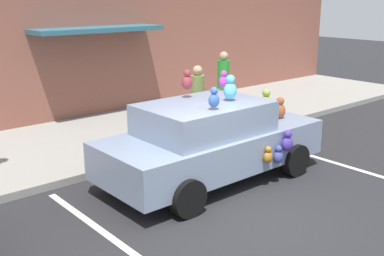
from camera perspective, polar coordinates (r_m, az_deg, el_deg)
The scene contains 9 objects.
ground_plane at distance 7.66m, azimuth 5.70°, elevation -10.82°, with size 60.00×60.00×0.00m, color #262628.
sidewalk at distance 11.40m, azimuth -12.69°, elevation -1.65°, with size 24.00×4.00×0.15m, color gray.
storefront_building at distance 12.85m, azimuth -18.17°, elevation 14.05°, with size 24.00×1.25×6.40m.
parking_stripe_front at distance 10.70m, azimuth 14.52°, elevation -3.35°, with size 0.12×3.60×0.01m, color silver.
parking_stripe_rear at distance 7.33m, azimuth -10.73°, elevation -12.30°, with size 0.12×3.60×0.01m, color silver.
plush_covered_car at distance 8.83m, azimuth 2.40°, elevation -1.44°, with size 4.42×2.11×2.09m.
teddy_bear_on_sidewalk at distance 11.59m, azimuth 0.30°, elevation 1.14°, with size 0.38×0.31×0.72m.
pedestrian_near_shopfront at distance 13.02m, azimuth 3.82°, elevation 5.07°, with size 0.33×0.33×1.80m.
pedestrian_walking_past at distance 11.26m, azimuth 0.67°, elevation 3.08°, with size 0.32×0.32×1.68m.
Camera 1 is at (-4.99, -4.69, 3.43)m, focal length 43.93 mm.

